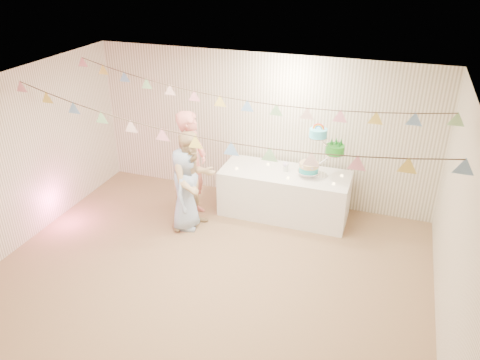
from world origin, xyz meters
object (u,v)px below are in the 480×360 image
(cake_stand, at_px, (321,155))
(person_adult_b, at_px, (193,181))
(person_child, at_px, (185,189))
(table, at_px, (284,193))
(person_adult_a, at_px, (192,166))

(cake_stand, bearing_deg, person_adult_b, -154.55)
(person_adult_b, xyz_separation_m, person_child, (-0.11, -0.07, -0.13))
(table, xyz_separation_m, person_adult_a, (-1.43, -0.53, 0.53))
(person_child, bearing_deg, person_adult_a, -2.59)
(person_adult_a, height_order, person_adult_b, person_adult_a)
(person_adult_a, height_order, person_child, person_adult_a)
(table, height_order, cake_stand, cake_stand)
(cake_stand, xyz_separation_m, person_adult_a, (-1.98, -0.58, -0.24))
(table, height_order, person_child, person_child)
(person_adult_b, distance_m, person_child, 0.19)
(table, height_order, person_adult_a, person_adult_a)
(person_child, bearing_deg, person_adult_b, -64.05)
(person_adult_a, bearing_deg, cake_stand, -77.15)
(person_adult_a, relative_size, person_child, 1.35)
(table, bearing_deg, person_adult_b, -147.39)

